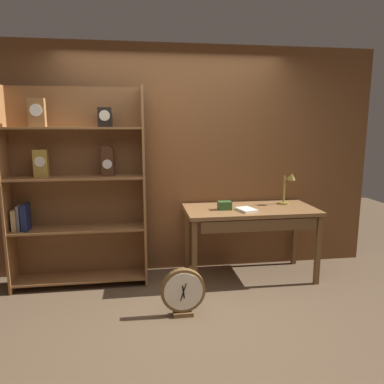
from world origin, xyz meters
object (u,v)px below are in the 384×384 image
at_px(workbench, 251,216).
at_px(desk_lamp, 288,186).
at_px(toolbox_small, 225,205).
at_px(round_clock_large, 183,292).
at_px(bookshelf, 75,190).
at_px(open_repair_manual, 246,210).

bearing_deg(workbench, desk_lamp, 17.26).
height_order(toolbox_small, round_clock_large, toolbox_small).
height_order(bookshelf, workbench, bookshelf).
bearing_deg(bookshelf, desk_lamp, 0.82).
height_order(workbench, round_clock_large, workbench).
distance_m(toolbox_small, open_repair_manual, 0.24).
xyz_separation_m(bookshelf, round_clock_large, (1.03, -0.84, -0.82)).
bearing_deg(open_repair_manual, workbench, 34.03).
relative_size(workbench, desk_lamp, 3.78).
height_order(bookshelf, desk_lamp, bookshelf).
xyz_separation_m(workbench, round_clock_large, (-0.85, -0.73, -0.49)).
bearing_deg(desk_lamp, open_repair_manual, -156.36).
xyz_separation_m(bookshelf, toolbox_small, (1.58, -0.12, -0.20)).
distance_m(toolbox_small, round_clock_large, 1.10).
distance_m(bookshelf, desk_lamp, 2.36).
bearing_deg(desk_lamp, toolbox_small, -168.86).
relative_size(toolbox_small, round_clock_large, 0.32).
bearing_deg(desk_lamp, round_clock_large, -146.56).
bearing_deg(workbench, open_repair_manual, -130.34).
distance_m(bookshelf, open_repair_manual, 1.82).
height_order(workbench, open_repair_manual, open_repair_manual).
bearing_deg(bookshelf, open_repair_manual, -6.78).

